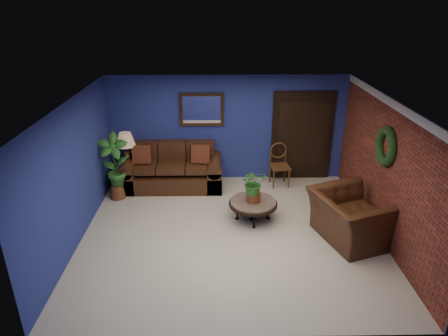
{
  "coord_description": "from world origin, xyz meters",
  "views": [
    {
      "loc": [
        -0.24,
        -6.4,
        4.12
      ],
      "look_at": [
        -0.12,
        0.55,
        1.09
      ],
      "focal_mm": 32.0,
      "sensor_mm": 36.0,
      "label": 1
    }
  ],
  "objects_px": {
    "sofa": "(173,172)",
    "armchair": "(351,218)",
    "coffee_table": "(253,204)",
    "side_chair": "(279,162)",
    "end_table": "(129,169)",
    "table_lamp": "(126,145)"
  },
  "relations": [
    {
      "from": "sofa",
      "to": "coffee_table",
      "type": "relative_size",
      "value": 2.4
    },
    {
      "from": "coffee_table",
      "to": "end_table",
      "type": "xyz_separation_m",
      "value": [
        -2.75,
        1.56,
        0.08
      ]
    },
    {
      "from": "armchair",
      "to": "table_lamp",
      "type": "bearing_deg",
      "value": 44.19
    },
    {
      "from": "side_chair",
      "to": "armchair",
      "type": "bearing_deg",
      "value": -74.47
    },
    {
      "from": "table_lamp",
      "to": "coffee_table",
      "type": "bearing_deg",
      "value": -29.56
    },
    {
      "from": "sofa",
      "to": "side_chair",
      "type": "relative_size",
      "value": 2.29
    },
    {
      "from": "coffee_table",
      "to": "table_lamp",
      "type": "relative_size",
      "value": 1.33
    },
    {
      "from": "table_lamp",
      "to": "sofa",
      "type": "bearing_deg",
      "value": 2.05
    },
    {
      "from": "sofa",
      "to": "side_chair",
      "type": "height_order",
      "value": "sofa"
    },
    {
      "from": "end_table",
      "to": "table_lamp",
      "type": "distance_m",
      "value": 0.6
    },
    {
      "from": "sofa",
      "to": "coffee_table",
      "type": "xyz_separation_m",
      "value": [
        1.74,
        -1.59,
        0.01
      ]
    },
    {
      "from": "coffee_table",
      "to": "side_chair",
      "type": "relative_size",
      "value": 0.96
    },
    {
      "from": "coffee_table",
      "to": "end_table",
      "type": "distance_m",
      "value": 3.16
    },
    {
      "from": "sofa",
      "to": "armchair",
      "type": "height_order",
      "value": "sofa"
    },
    {
      "from": "sofa",
      "to": "armchair",
      "type": "distance_m",
      "value": 4.15
    },
    {
      "from": "sofa",
      "to": "side_chair",
      "type": "distance_m",
      "value": 2.49
    },
    {
      "from": "end_table",
      "to": "table_lamp",
      "type": "height_order",
      "value": "table_lamp"
    },
    {
      "from": "side_chair",
      "to": "armchair",
      "type": "height_order",
      "value": "side_chair"
    },
    {
      "from": "end_table",
      "to": "table_lamp",
      "type": "xyz_separation_m",
      "value": [
        0.0,
        -0.0,
        0.6
      ]
    },
    {
      "from": "table_lamp",
      "to": "side_chair",
      "type": "xyz_separation_m",
      "value": [
        3.49,
        0.07,
        -0.46
      ]
    },
    {
      "from": "coffee_table",
      "to": "end_table",
      "type": "relative_size",
      "value": 1.55
    },
    {
      "from": "coffee_table",
      "to": "armchair",
      "type": "height_order",
      "value": "armchair"
    }
  ]
}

